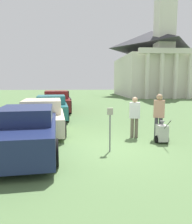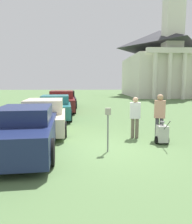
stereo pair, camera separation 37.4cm
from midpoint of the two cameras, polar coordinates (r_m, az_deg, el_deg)
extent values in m
plane|color=#517042|center=(7.53, 1.78, -9.70)|extent=(120.00, 120.00, 0.00)
cube|color=#19234C|center=(7.58, -18.72, -5.23)|extent=(2.24, 5.02, 0.80)
cube|color=#19234C|center=(7.27, -19.16, -0.66)|extent=(1.77, 2.19, 0.48)
cylinder|color=black|center=(9.24, -22.71, -4.58)|extent=(0.25, 0.77, 0.76)
cylinder|color=black|center=(9.02, -11.70, -4.42)|extent=(0.25, 0.77, 0.76)
cylinder|color=black|center=(6.10, -12.38, -10.37)|extent=(0.25, 0.77, 0.76)
cube|color=beige|center=(10.64, -14.65, -1.81)|extent=(2.34, 5.16, 0.71)
cube|color=beige|center=(10.36, -14.86, 1.54)|extent=(1.85, 2.25, 0.59)
cylinder|color=black|center=(12.30, -18.36, -1.67)|extent=(0.24, 0.66, 0.65)
cylinder|color=black|center=(12.18, -9.74, -1.48)|extent=(0.24, 0.66, 0.65)
cylinder|color=black|center=(9.30, -21.02, -4.76)|extent=(0.24, 0.66, 0.65)
cylinder|color=black|center=(9.13, -9.54, -4.57)|extent=(0.24, 0.66, 0.65)
cube|color=#23666B|center=(14.09, -12.26, 0.71)|extent=(2.30, 4.85, 0.76)
cube|color=#23666B|center=(13.84, -12.36, 3.20)|extent=(1.82, 2.12, 0.50)
cylinder|color=black|center=(15.62, -15.41, 0.47)|extent=(0.24, 0.72, 0.70)
cylinder|color=black|center=(15.55, -8.69, 0.64)|extent=(0.24, 0.72, 0.70)
cylinder|color=black|center=(12.74, -16.56, -1.16)|extent=(0.24, 0.72, 0.70)
cylinder|color=black|center=(12.67, -8.31, -0.97)|extent=(0.24, 0.72, 0.70)
cube|color=maroon|center=(17.49, -10.83, 2.25)|extent=(2.43, 5.43, 0.83)
cube|color=maroon|center=(17.23, -10.89, 4.50)|extent=(1.91, 2.37, 0.58)
cylinder|color=black|center=(19.18, -13.62, 1.90)|extent=(0.25, 0.75, 0.74)
cylinder|color=black|center=(19.16, -7.91, 2.04)|extent=(0.25, 0.75, 0.74)
cylinder|color=black|center=(15.93, -14.29, 0.72)|extent=(0.25, 0.75, 0.74)
cylinder|color=black|center=(15.91, -7.42, 0.89)|extent=(0.25, 0.75, 0.74)
cube|color=black|center=(20.39, -9.99, 2.85)|extent=(2.26, 4.89, 0.73)
cube|color=black|center=(20.15, -10.03, 4.66)|extent=(1.78, 2.13, 0.58)
cylinder|color=black|center=(21.88, -12.34, 2.57)|extent=(0.24, 0.70, 0.69)
cylinder|color=black|center=(21.89, -7.66, 2.69)|extent=(0.24, 0.70, 0.69)
cylinder|color=black|center=(18.96, -12.65, 1.79)|extent=(0.24, 0.70, 0.69)
cylinder|color=black|center=(18.97, -7.25, 1.92)|extent=(0.24, 0.70, 0.69)
cylinder|color=slate|center=(7.13, 2.15, -5.59)|extent=(0.05, 0.05, 1.22)
cube|color=gray|center=(7.00, 2.18, 0.16)|extent=(0.18, 0.09, 0.22)
cylinder|color=#665B4C|center=(9.06, 9.33, -4.14)|extent=(0.14, 0.14, 0.81)
cylinder|color=#665B4C|center=(9.05, 8.25, -4.13)|extent=(0.14, 0.14, 0.81)
cube|color=silver|center=(8.93, 8.89, 0.44)|extent=(0.45, 0.30, 0.64)
sphere|color=tan|center=(8.89, 8.94, 3.20)|extent=(0.22, 0.22, 0.22)
cylinder|color=#3F3F47|center=(9.02, 15.36, -4.16)|extent=(0.14, 0.14, 0.87)
cylinder|color=#3F3F47|center=(9.02, 14.28, -4.12)|extent=(0.14, 0.14, 0.87)
cube|color=tan|center=(8.90, 15.00, 0.81)|extent=(0.47, 0.35, 0.69)
sphere|color=tan|center=(8.85, 15.10, 3.79)|extent=(0.24, 0.24, 0.24)
cube|color=#B2B2AD|center=(8.48, 15.63, -5.30)|extent=(0.37, 0.45, 0.60)
cone|color=#59595B|center=(8.40, 15.73, -2.77)|extent=(0.18, 0.18, 0.16)
cylinder|color=#4C4C4C|center=(7.97, 16.86, -3.24)|extent=(0.04, 0.59, 0.43)
cylinder|color=black|center=(8.47, 14.22, -6.96)|extent=(0.06, 0.28, 0.28)
cylinder|color=black|center=(8.61, 16.90, -6.83)|extent=(0.06, 0.28, 0.28)
cube|color=silver|center=(38.44, 13.59, 8.92)|extent=(9.83, 14.26, 6.34)
pyramid|color=#333338|center=(39.05, 13.88, 17.79)|extent=(10.03, 14.55, 2.85)
cylinder|color=silver|center=(30.17, 12.87, 9.01)|extent=(0.56, 0.56, 6.03)
cylinder|color=silver|center=(30.82, 16.40, 8.86)|extent=(0.56, 0.56, 6.03)
cylinder|color=silver|center=(31.58, 19.77, 8.69)|extent=(0.56, 0.56, 6.03)
cylinder|color=silver|center=(32.44, 22.96, 8.50)|extent=(0.56, 0.56, 6.03)
cube|color=silver|center=(31.45, 18.37, 14.91)|extent=(8.36, 0.70, 0.70)
cube|color=silver|center=(34.45, 17.29, 23.35)|extent=(2.40, 2.40, 10.72)
camera|label=1|loc=(0.19, -91.25, -0.17)|focal=35.00mm
camera|label=2|loc=(0.19, 88.75, 0.17)|focal=35.00mm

